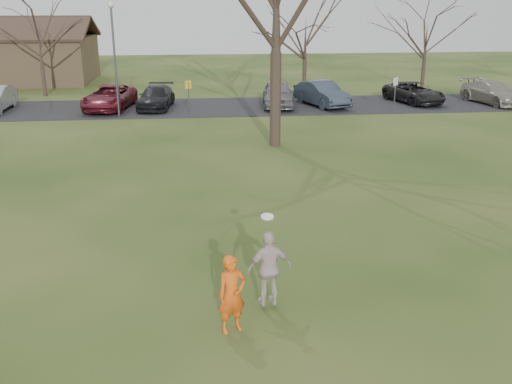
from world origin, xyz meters
The scene contains 14 objects.
ground centered at (0.00, 0.00, 0.00)m, with size 120.00×120.00×0.00m, color #1E380F.
parking_strip centered at (0.00, 25.00, 0.02)m, with size 62.00×6.50×0.04m, color black.
player_defender centered at (-0.93, -0.38, 0.83)m, with size 0.61×0.40×1.66m, color #E65812.
car_2 centered at (-6.82, 24.86, 0.75)m, with size 2.36×5.13×1.42m, color maroon.
car_3 centered at (-4.03, 24.92, 0.70)m, with size 1.85×4.55×1.32m, color black.
car_4 centered at (3.47, 24.70, 0.82)m, with size 1.85×4.60×1.57m, color slate.
car_5 centered at (6.23, 24.63, 0.80)m, with size 1.61×4.61×1.52m, color #303C48.
car_6 centered at (12.37, 25.16, 0.69)m, with size 2.15×4.66×1.29m, color black.
car_7 centered at (17.26, 24.40, 0.73)m, with size 1.92×4.73×1.37m, color gray.
catching_play centered at (-0.08, 0.41, 0.98)m, with size 1.06×0.60×2.06m.
lamp_post centered at (-6.00, 22.50, 3.97)m, with size 0.34×0.34×6.27m.
sign_yellow centered at (-2.00, 22.00, 1.45)m, with size 0.35×0.35×2.08m.
sign_white centered at (10.00, 22.00, 1.45)m, with size 0.35×0.35×2.08m.
small_tree_row centered at (4.38, 30.06, 3.89)m, with size 55.00×5.90×8.50m.
Camera 1 is at (-1.49, -10.67, 6.51)m, focal length 40.34 mm.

